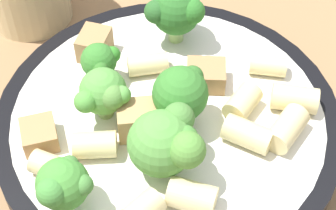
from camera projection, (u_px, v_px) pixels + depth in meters
ground_plane at (168, 150)px, 0.39m from camera, size 2.00×2.00×0.00m
pasta_bowl at (168, 131)px, 0.38m from camera, size 0.23×0.23×0.04m
broccoli_floret_0 at (182, 92)px, 0.34m from camera, size 0.03×0.04×0.04m
broccoli_floret_1 at (100, 62)px, 0.37m from camera, size 0.03×0.03×0.03m
broccoli_floret_2 at (176, 11)px, 0.39m from camera, size 0.04×0.04×0.04m
broccoli_floret_3 at (103, 93)px, 0.35m from camera, size 0.03×0.03×0.04m
broccoli_floret_4 at (63, 185)px, 0.30m from camera, size 0.03×0.03×0.04m
broccoli_floret_5 at (166, 142)px, 0.32m from camera, size 0.04×0.04×0.04m
rigatoni_0 at (268, 66)px, 0.38m from camera, size 0.03×0.02×0.01m
rigatoni_1 at (198, 195)px, 0.31m from camera, size 0.03×0.03×0.02m
rigatoni_2 at (243, 103)px, 0.36m from camera, size 0.03×0.03×0.02m
rigatoni_3 at (54, 168)px, 0.33m from camera, size 0.03×0.03×0.01m
rigatoni_4 at (148, 64)px, 0.38m from camera, size 0.03×0.01×0.01m
rigatoni_5 at (294, 99)px, 0.36m from camera, size 0.03×0.03×0.02m
rigatoni_6 at (287, 129)px, 0.35m from camera, size 0.03×0.03×0.02m
rigatoni_7 at (144, 210)px, 0.31m from camera, size 0.03×0.02×0.02m
rigatoni_8 at (248, 134)px, 0.34m from camera, size 0.03×0.03×0.02m
rigatoni_9 at (95, 145)px, 0.34m from camera, size 0.03×0.02×0.02m
chicken_chunk_0 at (139, 120)px, 0.35m from camera, size 0.03×0.02×0.02m
chicken_chunk_1 at (94, 45)px, 0.39m from camera, size 0.03×0.03×0.02m
chicken_chunk_2 at (206, 75)px, 0.38m from camera, size 0.03×0.03×0.02m
chicken_chunk_3 at (39, 135)px, 0.34m from camera, size 0.02×0.02×0.01m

